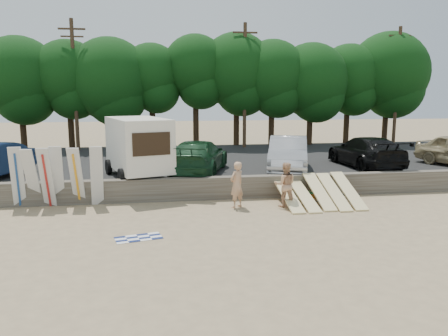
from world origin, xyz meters
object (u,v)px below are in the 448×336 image
(car_1, at_px, (198,157))
(beachgoer_b, at_px, (285,185))
(car_2, at_px, (288,154))
(box_trailer, at_px, (138,144))
(beachgoer_a, at_px, (237,185))
(car_3, at_px, (366,152))
(cooler, at_px, (307,195))

(car_1, xyz_separation_m, beachgoer_b, (3.19, -4.61, -0.59))
(car_2, bearing_deg, car_1, -163.90)
(box_trailer, bearing_deg, beachgoer_a, -59.10)
(box_trailer, height_order, car_3, box_trailer)
(box_trailer, relative_size, car_1, 0.86)
(beachgoer_a, bearing_deg, car_3, 174.91)
(cooler, bearing_deg, car_1, 132.81)
(car_3, bearing_deg, car_2, 5.37)
(car_2, xyz_separation_m, car_3, (4.56, 0.56, -0.05))
(beachgoer_a, distance_m, cooler, 3.66)
(car_2, bearing_deg, cooler, -73.55)
(beachgoer_a, bearing_deg, beachgoer_b, 138.48)
(beachgoer_a, xyz_separation_m, cooler, (3.42, 1.02, -0.80))
(box_trailer, bearing_deg, beachgoer_b, -49.46)
(car_1, distance_m, car_2, 4.65)
(beachgoer_a, relative_size, beachgoer_b, 1.03)
(box_trailer, distance_m, cooler, 8.25)
(beachgoer_b, bearing_deg, car_3, -130.78)
(beachgoer_a, bearing_deg, car_2, -165.22)
(car_1, distance_m, cooler, 5.88)
(car_3, bearing_deg, box_trailer, 3.91)
(car_3, xyz_separation_m, cooler, (-4.62, -3.86, -1.37))
(beachgoer_a, bearing_deg, cooler, 160.30)
(beachgoer_a, height_order, cooler, beachgoer_a)
(car_2, height_order, car_3, car_2)
(car_1, height_order, car_3, car_3)
(beachgoer_a, distance_m, beachgoer_b, 2.02)
(car_2, relative_size, beachgoer_a, 2.80)
(box_trailer, height_order, beachgoer_a, box_trailer)
(car_1, bearing_deg, car_2, -163.90)
(car_2, xyz_separation_m, cooler, (-0.06, -3.29, -1.43))
(car_1, xyz_separation_m, car_3, (9.21, 0.45, 0.00))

